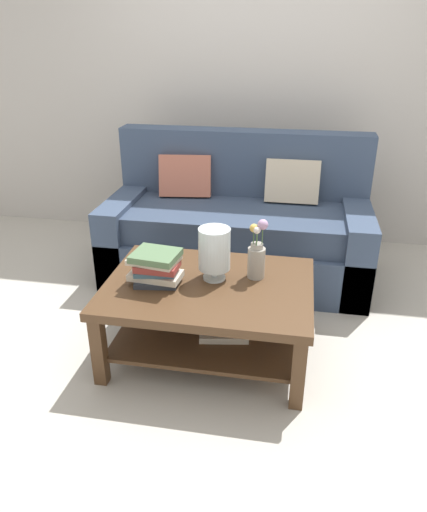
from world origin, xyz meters
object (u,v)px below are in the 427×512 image
object	(u,v)px
couch	(237,228)
coffee_table	(209,303)
glass_hurricane_vase	(214,250)
flower_pitcher	(257,255)
book_stack_main	(156,267)

from	to	relation	value
couch	coffee_table	world-z (taller)	couch
glass_hurricane_vase	flower_pitcher	world-z (taller)	flower_pitcher
book_stack_main	flower_pitcher	bearing A→B (deg)	17.61
couch	book_stack_main	size ratio (longest dim) A/B	6.49
coffee_table	flower_pitcher	size ratio (longest dim) A/B	3.25
book_stack_main	flower_pitcher	world-z (taller)	flower_pitcher
couch	glass_hurricane_vase	distance (m)	1.07
book_stack_main	glass_hurricane_vase	bearing A→B (deg)	19.56
book_stack_main	glass_hurricane_vase	xyz separation A→B (m)	(0.31, 0.11, 0.08)
couch	flower_pitcher	distance (m)	1.02
coffee_table	glass_hurricane_vase	xyz separation A→B (m)	(0.02, 0.06, 0.31)
coffee_table	glass_hurricane_vase	bearing A→B (deg)	74.00
couch	glass_hurricane_vase	bearing A→B (deg)	-89.83
coffee_table	couch	bearing A→B (deg)	89.21
glass_hurricane_vase	coffee_table	bearing A→B (deg)	-106.00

